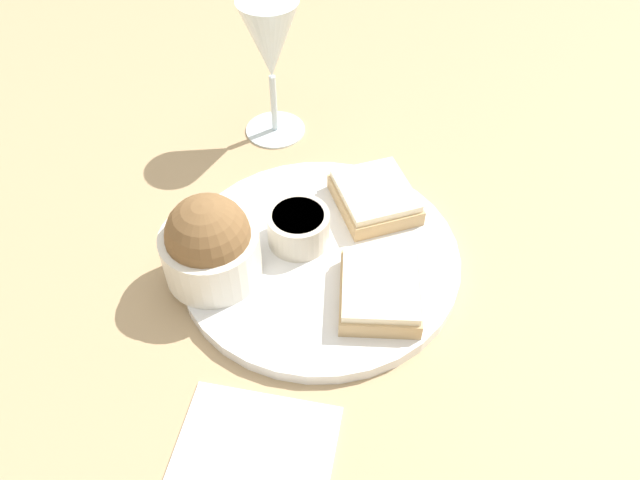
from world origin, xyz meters
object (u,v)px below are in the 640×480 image
cheese_toast_far (375,197)px  sauce_ramekin (298,226)px  napkin (250,468)px  wine_glass (270,47)px  cheese_toast_near (380,291)px  salad_bowl (210,245)px

cheese_toast_far → sauce_ramekin: bearing=137.9°
cheese_toast_far → napkin: cheese_toast_far is taller
cheese_toast_far → wine_glass: size_ratio=0.68×
cheese_toast_far → napkin: bearing=174.0°
sauce_ramekin → cheese_toast_near: (-0.05, -0.10, -0.01)m
sauce_ramekin → napkin: sauce_ramekin is taller
salad_bowl → sauce_ramekin: bearing=-46.8°
salad_bowl → wine_glass: size_ratio=0.55×
cheese_toast_far → napkin: size_ratio=0.83×
wine_glass → napkin: size_ratio=1.21×
sauce_ramekin → cheese_toast_near: bearing=-118.6°
napkin → cheese_toast_near: bearing=-19.2°
wine_glass → napkin: (-0.42, -0.12, -0.12)m
cheese_toast_far → cheese_toast_near: bearing=-165.5°
sauce_ramekin → napkin: size_ratio=0.45×
sauce_ramekin → napkin: 0.24m
wine_glass → salad_bowl: bearing=-175.2°
wine_glass → cheese_toast_far: bearing=-126.5°
salad_bowl → sauce_ramekin: (0.06, -0.07, -0.02)m
salad_bowl → cheese_toast_near: bearing=-86.1°
salad_bowl → napkin: bearing=-150.2°
salad_bowl → wine_glass: wine_glass is taller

